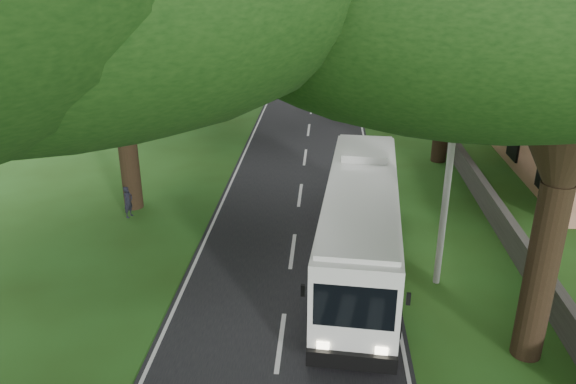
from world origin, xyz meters
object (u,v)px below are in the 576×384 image
object	(u,v)px
distant_car_a	(281,84)
distant_car_c	(325,49)
pedestrian	(128,202)
pole_near	(448,178)
coach_bus	(360,222)
pole_mid	(391,72)
pole_far	(371,36)

from	to	relation	value
distant_car_a	distant_car_c	bearing A→B (deg)	-99.03
distant_car_a	pedestrian	xyz separation A→B (m)	(-4.85, -27.75, 0.06)
pole_near	pedestrian	distance (m)	14.61
coach_bus	pedestrian	world-z (taller)	coach_bus
distant_car_a	pedestrian	world-z (taller)	pedestrian
pole_near	coach_bus	world-z (taller)	pole_near
pole_near	pole_mid	distance (m)	20.00
distant_car_a	distant_car_c	world-z (taller)	distant_car_c
pole_far	pedestrian	xyz separation A→B (m)	(-13.35, -35.13, -3.43)
coach_bus	distant_car_c	distance (m)	54.15
pedestrian	pole_far	bearing A→B (deg)	-2.19
coach_bus	distant_car_a	size ratio (longest dim) A/B	3.20
coach_bus	distant_car_a	distance (m)	32.28
coach_bus	distant_car_a	world-z (taller)	coach_bus
distant_car_a	pole_far	bearing A→B (deg)	-138.42
pole_mid	pole_far	distance (m)	20.00
distant_car_a	distant_car_c	xyz separation A→B (m)	(3.80, 22.34, 0.03)
pole_near	distant_car_c	world-z (taller)	pole_near
pole_far	coach_bus	distance (m)	39.30
pole_mid	distant_car_a	size ratio (longest dim) A/B	2.04
pole_far	distant_car_c	bearing A→B (deg)	107.44
pole_near	pole_mid	bearing A→B (deg)	90.00
pole_near	pole_mid	xyz separation A→B (m)	(0.00, 20.00, 0.00)
pole_near	distant_car_c	xyz separation A→B (m)	(-4.70, 54.96, -3.45)
pole_mid	distant_car_a	xyz separation A→B (m)	(-8.50, 12.62, -3.48)
distant_car_c	pole_far	bearing A→B (deg)	96.60
distant_car_a	pole_mid	bearing A→B (deg)	124.58
pole_near	pole_mid	world-z (taller)	same
distant_car_c	pedestrian	distance (m)	50.83
pole_near	pedestrian	world-z (taller)	pole_near
pole_mid	coach_bus	world-z (taller)	pole_mid
distant_car_a	distant_car_c	size ratio (longest dim) A/B	0.81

